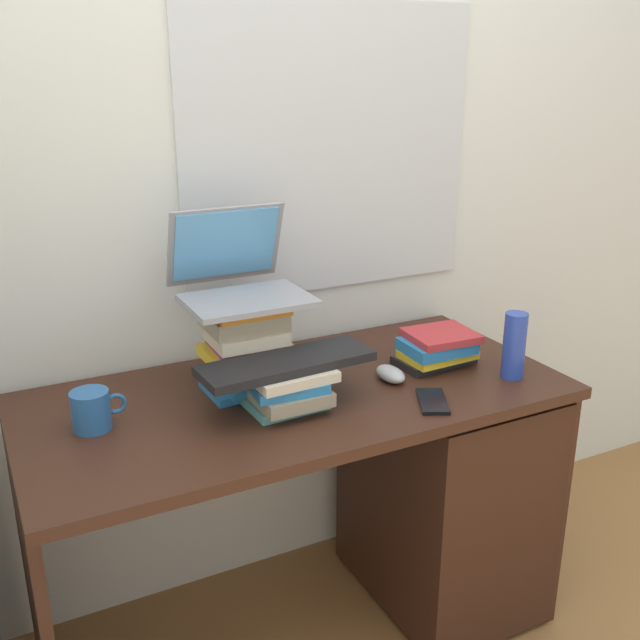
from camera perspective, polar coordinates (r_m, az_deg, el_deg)
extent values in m
plane|color=olive|center=(2.27, -1.59, -23.11)|extent=(6.00, 6.00, 0.00)
cube|color=silver|center=(2.03, -6.51, 12.62)|extent=(6.00, 0.05, 2.60)
cube|color=silver|center=(2.11, 0.89, 13.08)|extent=(0.90, 0.01, 0.80)
cube|color=#381E14|center=(1.86, -1.80, -6.01)|extent=(1.36, 0.65, 0.03)
cube|color=#381E14|center=(1.92, -21.24, -19.80)|extent=(0.02, 0.59, 0.72)
cube|color=#381E14|center=(2.36, 13.42, -10.99)|extent=(0.02, 0.59, 0.72)
cube|color=#321B12|center=(2.22, 9.56, -12.80)|extent=(0.41, 0.55, 0.69)
cube|color=#2672B2|center=(1.87, -5.28, -5.01)|extent=(0.24, 0.16, 0.02)
cube|color=#2672B2|center=(1.86, -5.28, -4.39)|extent=(0.19, 0.18, 0.03)
cube|color=black|center=(1.86, -5.33, -3.36)|extent=(0.18, 0.18, 0.03)
cube|color=yellow|center=(1.85, -5.67, -2.46)|extent=(0.22, 0.17, 0.03)
cube|color=#8C338C|center=(1.84, -5.68, -1.84)|extent=(0.18, 0.16, 0.02)
cube|color=beige|center=(1.82, -5.80, -1.21)|extent=(0.18, 0.16, 0.03)
cube|color=gray|center=(1.82, -5.99, 0.01)|extent=(0.19, 0.16, 0.04)
cube|color=orange|center=(1.80, -5.67, 0.90)|extent=(0.19, 0.14, 0.02)
cube|color=teal|center=(1.77, -2.84, -6.37)|extent=(0.18, 0.15, 0.02)
cube|color=gray|center=(1.75, -2.57, -5.71)|extent=(0.17, 0.19, 0.03)
cube|color=#2672B2|center=(1.74, -2.85, -4.83)|extent=(0.19, 0.19, 0.02)
cube|color=beige|center=(1.73, -2.45, -4.15)|extent=(0.20, 0.17, 0.02)
cube|color=black|center=(2.04, 8.90, -3.07)|extent=(0.22, 0.13, 0.02)
cube|color=yellow|center=(2.02, 9.19, -2.66)|extent=(0.20, 0.13, 0.02)
cube|color=#2672B2|center=(2.00, 9.12, -2.00)|extent=(0.18, 0.14, 0.03)
cube|color=#B22D33|center=(2.00, 9.44, -1.21)|extent=(0.19, 0.17, 0.02)
cube|color=gray|center=(1.80, -5.66, 1.55)|extent=(0.30, 0.22, 0.01)
cube|color=gray|center=(1.90, -7.42, 5.89)|extent=(0.30, 0.08, 0.21)
cube|color=#59A5E5|center=(1.90, -7.36, 5.92)|extent=(0.27, 0.07, 0.18)
cube|color=black|center=(1.72, -2.63, -3.38)|extent=(0.43, 0.16, 0.02)
ellipsoid|color=#A5A8AD|center=(1.91, 5.54, -4.22)|extent=(0.06, 0.10, 0.04)
cylinder|color=#265999|center=(1.73, -17.49, -6.76)|extent=(0.09, 0.09, 0.09)
torus|color=#265999|center=(1.73, -15.70, -6.32)|extent=(0.05, 0.01, 0.05)
cylinder|color=#263FA5|center=(1.96, 14.95, -1.95)|extent=(0.06, 0.06, 0.18)
cube|color=black|center=(1.81, 8.80, -6.30)|extent=(0.12, 0.15, 0.01)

